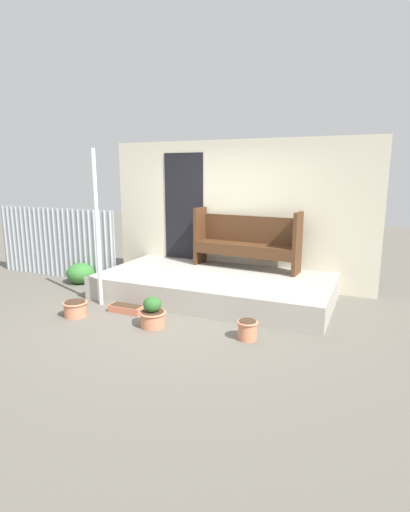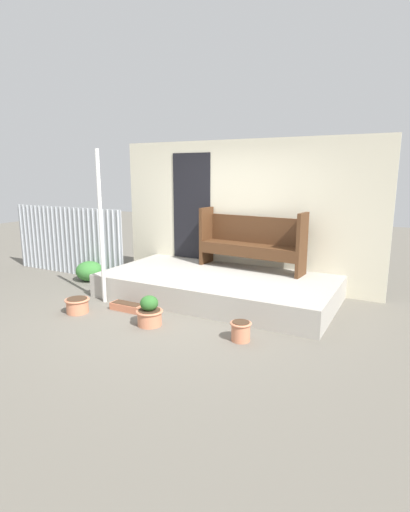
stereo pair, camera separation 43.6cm
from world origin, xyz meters
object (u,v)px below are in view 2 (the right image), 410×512
Objects in this scene: support_post at (101,228)px; bench at (252,239)px; shrub_by_fence at (90,271)px; flower_pot_middle at (149,312)px; planter_box_rect at (127,307)px; flower_pot_left at (77,305)px; flower_pot_right at (241,330)px.

bench is (1.80, 1.74, -0.29)m from support_post.
bench is at bearing 17.19° from shrub_by_fence.
flower_pot_middle is 0.80× the size of planter_box_rect.
support_post is 6.60× the size of flower_pot_left.
flower_pot_middle reaches higher than shrub_by_fence.
planter_box_rect is (0.58, -0.15, -1.13)m from support_post.
shrub_by_fence is at bearing 128.29° from flower_pot_left.
flower_pot_left is at bearing -90.21° from support_post.
flower_pot_middle reaches higher than planter_box_rect.
bench is at bearing 75.39° from flower_pot_middle.
flower_pot_left is 2.53m from flower_pot_right.
support_post reaches higher than planter_box_rect.
flower_pot_right is at bearing -8.34° from support_post.
shrub_by_fence is (-1.70, 0.99, 0.13)m from planter_box_rect.
bench is 2.40m from flower_pot_middle.
bench is at bearing 57.02° from planter_box_rect.
support_post reaches higher than flower_pot_right.
planter_box_rect is at bearing 36.40° from flower_pot_left.
flower_pot_middle is (1.23, 0.10, 0.06)m from flower_pot_left.
bench reaches higher than flower_pot_right.
shrub_by_fence reaches higher than flower_pot_right.
shrub_by_fence reaches higher than planter_box_rect.
flower_pot_right is at bearing -6.37° from planter_box_rect.
flower_pot_left is (-0.00, -0.58, -1.07)m from support_post.
flower_pot_right is (0.71, -2.11, -0.76)m from bench.
shrub_by_fence reaches higher than flower_pot_left.
shrub_by_fence is at bearing -158.10° from bench.
support_post reaches higher than flower_pot_middle.
flower_pot_right is at bearing 4.87° from flower_pot_middle.
support_post is 8.84× the size of flower_pot_right.
shrub_by_fence is (-1.12, 1.42, 0.07)m from flower_pot_left.
support_post reaches higher than bench.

